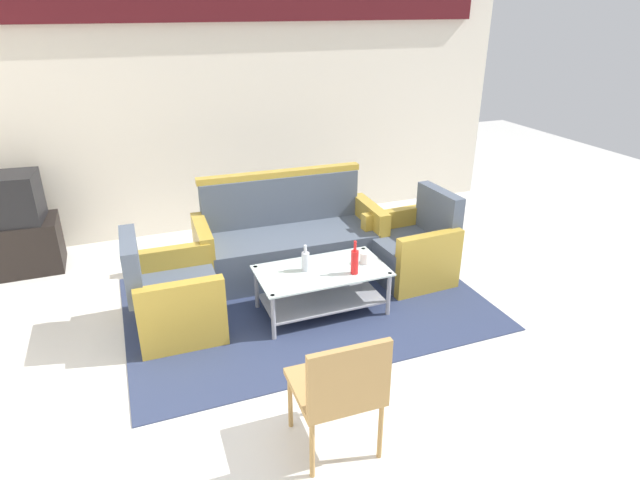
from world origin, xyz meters
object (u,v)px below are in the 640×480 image
armchair_left (173,299)px  bottle_red (355,261)px  armchair_right (412,250)px  coffee_table (322,284)px  wicker_chair (340,386)px  tv_stand (17,247)px  bottle_clear (305,261)px  couch (289,242)px  television (5,199)px  cup (364,258)px

armchair_left → bottle_red: armchair_left is taller
armchair_right → coffee_table: (-1.05, -0.30, -0.02)m
wicker_chair → armchair_left: bearing=114.8°
tv_stand → wicker_chair: bearing=-58.4°
bottle_clear → tv_stand: bearing=143.4°
coffee_table → wicker_chair: size_ratio=1.31×
bottle_red → armchair_left: bearing=167.0°
couch → tv_stand: size_ratio=2.28×
bottle_red → television: bearing=144.4°
couch → television: bearing=-19.6°
coffee_table → bottle_red: bearing=-34.3°
tv_stand → television: 0.50m
armchair_right → bottle_clear: (-1.19, -0.26, 0.21)m
cup → bottle_red: bearing=-138.4°
bottle_clear → television: 3.01m
armchair_right → bottle_clear: 1.23m
bottle_red → television: size_ratio=0.47×
armchair_right → bottle_red: (-0.82, -0.45, 0.23)m
couch → cup: couch is taller
couch → coffee_table: size_ratio=1.65×
bottle_red → bottle_clear: size_ratio=1.26×
armchair_left → armchair_right: bearing=93.9°
bottle_red → tv_stand: size_ratio=0.37×
cup → tv_stand: size_ratio=0.12×
coffee_table → television: television is taller
armchair_right → cup: size_ratio=8.50×
bottle_red → cup: bearing=41.6°
bottle_clear → tv_stand: 3.01m
cup → television: 3.47m
armchair_left → bottle_clear: bearing=83.7°
bottle_red → armchair_right: bearing=28.9°
armchair_right → coffee_table: armchair_right is taller
tv_stand → television: bearing=85.3°
couch → armchair_right: (1.07, -0.55, -0.03)m
coffee_table → wicker_chair: wicker_chair is taller
couch → tv_stand: bearing=-19.5°
couch → tv_stand: couch is taller
couch → armchair_left: bearing=30.7°
armchair_left → armchair_right: (2.27, 0.12, 0.00)m
armchair_left → coffee_table: 1.23m
coffee_table → bottle_red: size_ratio=3.73×
bottle_clear → bottle_red: bearing=-28.6°
cup → wicker_chair: wicker_chair is taller
armchair_right → coffee_table: 1.10m
couch → bottle_clear: (-0.12, -0.81, 0.18)m
bottle_red → wicker_chair: bearing=-117.5°
bottle_clear → cup: (0.52, -0.06, -0.04)m
bottle_red → cup: (0.16, 0.14, -0.06)m
armchair_left → cup: (1.61, -0.19, 0.17)m
armchair_left → cup: size_ratio=8.50×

